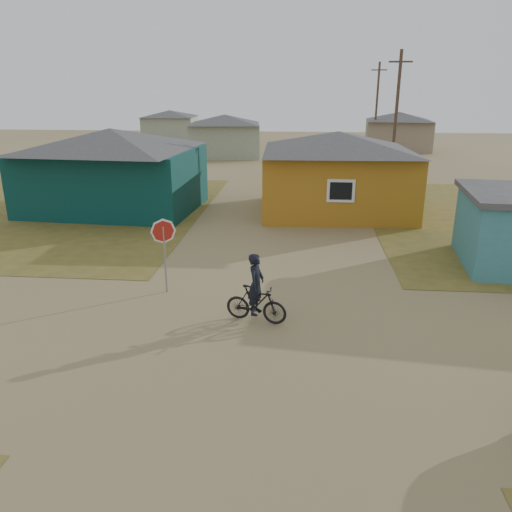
% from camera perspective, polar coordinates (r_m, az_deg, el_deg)
% --- Properties ---
extents(ground, '(120.00, 120.00, 0.00)m').
position_cam_1_polar(ground, '(12.05, 0.86, -10.56)').
color(ground, '#8E7B52').
extents(grass_nw, '(20.00, 18.00, 0.00)m').
position_cam_1_polar(grass_nw, '(28.35, -26.48, 4.82)').
color(grass_nw, olive).
rests_on(grass_nw, ground).
extents(house_teal, '(8.93, 7.08, 4.00)m').
position_cam_1_polar(house_teal, '(25.99, -16.02, 9.58)').
color(house_teal, '#09312F').
rests_on(house_teal, ground).
extents(house_yellow, '(7.72, 6.76, 3.90)m').
position_cam_1_polar(house_yellow, '(24.84, 9.22, 9.54)').
color(house_yellow, '#AA6F1A').
rests_on(house_yellow, ground).
extents(house_pale_west, '(7.04, 6.15, 3.60)m').
position_cam_1_polar(house_pale_west, '(45.17, -3.58, 13.64)').
color(house_pale_west, '#939D87').
rests_on(house_pale_west, ground).
extents(house_beige_east, '(6.95, 6.05, 3.60)m').
position_cam_1_polar(house_beige_east, '(51.47, 15.93, 13.62)').
color(house_beige_east, gray).
rests_on(house_beige_east, ground).
extents(house_pale_north, '(6.28, 5.81, 3.40)m').
position_cam_1_polar(house_pale_north, '(58.52, -9.79, 14.49)').
color(house_pale_north, '#939D87').
rests_on(house_pale_north, ground).
extents(utility_pole_near, '(1.40, 0.20, 8.00)m').
position_cam_1_polar(utility_pole_near, '(33.02, 15.70, 15.08)').
color(utility_pole_near, '#4C392D').
rests_on(utility_pole_near, ground).
extents(utility_pole_far, '(1.40, 0.20, 8.00)m').
position_cam_1_polar(utility_pole_far, '(48.97, 13.61, 16.25)').
color(utility_pole_far, '#4C392D').
rests_on(utility_pole_far, ground).
extents(stop_sign, '(0.75, 0.08, 2.29)m').
position_cam_1_polar(stop_sign, '(14.85, -10.51, 2.00)').
color(stop_sign, gray).
rests_on(stop_sign, ground).
extents(cyclist, '(1.73, 0.86, 1.88)m').
position_cam_1_polar(cyclist, '(13.07, 0.01, -4.76)').
color(cyclist, black).
rests_on(cyclist, ground).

